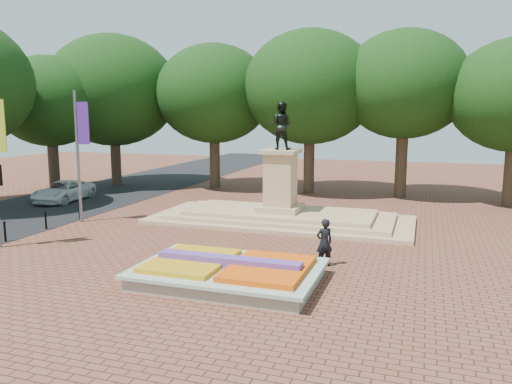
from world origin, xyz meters
TOP-DOWN VIEW (x-y plane):
  - ground at (0.00, 0.00)m, footprint 90.00×90.00m
  - asphalt_street at (-15.00, 5.00)m, footprint 9.00×90.00m
  - flower_bed at (1.03, -2.00)m, footprint 6.30×4.30m
  - monument at (0.00, 8.00)m, footprint 14.00×6.00m
  - tree_row_back at (2.33, 18.00)m, footprint 44.80×8.80m
  - van at (-15.41, 9.41)m, footprint 2.66×5.04m
  - pedestrian at (3.78, 0.92)m, footprint 0.81×0.76m

SIDE VIEW (x-z plane):
  - ground at x=0.00m, z-range 0.00..0.00m
  - asphalt_street at x=-15.00m, z-range 0.00..0.02m
  - flower_bed at x=1.03m, z-range -0.08..0.83m
  - van at x=-15.41m, z-range 0.00..1.35m
  - monument at x=0.00m, z-range -2.32..4.09m
  - pedestrian at x=3.78m, z-range 0.00..1.86m
  - tree_row_back at x=2.33m, z-range 1.46..11.89m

